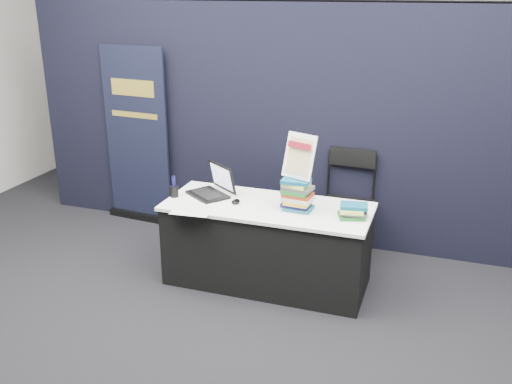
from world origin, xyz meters
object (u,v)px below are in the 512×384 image
(book_stack_tall, at_px, (297,195))
(pullup_banner, at_px, (137,146))
(laptop, at_px, (210,187))
(display_table, at_px, (267,244))
(info_sign, at_px, (299,157))
(stacking_chair, at_px, (347,200))
(book_stack_short, at_px, (352,211))

(book_stack_tall, xyz_separation_m, pullup_banner, (-2.09, 0.97, -0.02))
(laptop, height_order, book_stack_tall, laptop)
(display_table, relative_size, book_stack_tall, 6.50)
(book_stack_tall, bearing_deg, info_sign, 90.00)
(stacking_chair, bearing_deg, book_stack_tall, -107.22)
(display_table, xyz_separation_m, laptop, (-0.58, 0.09, 0.44))
(pullup_banner, bearing_deg, stacking_chair, 1.00)
(pullup_banner, bearing_deg, info_sign, -19.23)
(display_table, distance_m, laptop, 0.74)
(book_stack_short, distance_m, pullup_banner, 2.75)
(display_table, distance_m, pullup_banner, 2.11)
(laptop, relative_size, pullup_banner, 0.25)
(book_stack_tall, distance_m, pullup_banner, 2.31)
(laptop, relative_size, book_stack_short, 1.99)
(info_sign, height_order, pullup_banner, pullup_banner)
(display_table, bearing_deg, stacking_chair, 54.50)
(pullup_banner, bearing_deg, display_table, -22.54)
(info_sign, relative_size, pullup_banner, 0.20)
(stacking_chair, bearing_deg, display_table, -123.04)
(laptop, distance_m, info_sign, 0.94)
(book_stack_tall, distance_m, stacking_chair, 0.91)
(book_stack_tall, height_order, stacking_chair, stacking_chair)
(book_stack_tall, bearing_deg, pullup_banner, 155.12)
(info_sign, bearing_deg, display_table, -157.68)
(laptop, distance_m, book_stack_short, 1.33)
(book_stack_short, height_order, info_sign, info_sign)
(display_table, distance_m, book_stack_tall, 0.58)
(book_stack_tall, xyz_separation_m, stacking_chair, (0.29, 0.81, -0.30))
(book_stack_short, bearing_deg, info_sign, 172.95)
(pullup_banner, relative_size, stacking_chair, 1.86)
(pullup_banner, distance_m, stacking_chair, 2.40)
(book_stack_tall, bearing_deg, laptop, 172.36)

